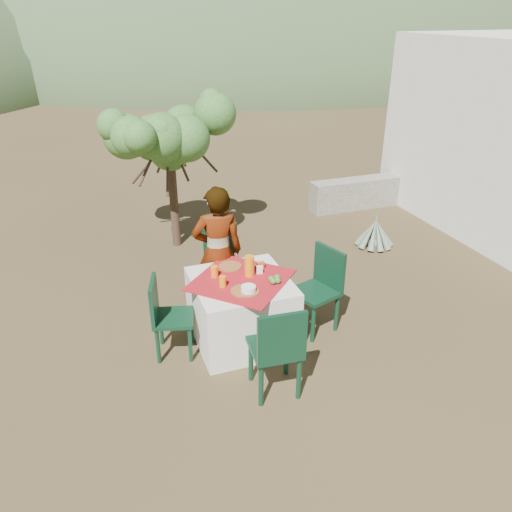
{
  "coord_description": "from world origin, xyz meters",
  "views": [
    {
      "loc": [
        -1.54,
        -4.28,
        3.36
      ],
      "look_at": [
        0.19,
        0.56,
        0.8
      ],
      "focal_mm": 35.0,
      "sensor_mm": 36.0,
      "label": 1
    }
  ],
  "objects_px": {
    "table": "(241,310)",
    "juice_pitcher": "(249,266)",
    "chair_far": "(222,257)",
    "chair_right": "(321,285)",
    "chair_near": "(278,348)",
    "person": "(218,252)",
    "chair_left": "(166,314)",
    "shrub_tree": "(173,143)",
    "agave": "(375,234)"
  },
  "relations": [
    {
      "from": "chair_right",
      "to": "juice_pitcher",
      "type": "bearing_deg",
      "value": -116.57
    },
    {
      "from": "table",
      "to": "person",
      "type": "height_order",
      "value": "person"
    },
    {
      "from": "table",
      "to": "chair_near",
      "type": "xyz_separation_m",
      "value": [
        0.03,
        -0.99,
        0.17
      ]
    },
    {
      "from": "shrub_tree",
      "to": "agave",
      "type": "distance_m",
      "value": 3.37
    },
    {
      "from": "chair_near",
      "to": "chair_right",
      "type": "distance_m",
      "value": 1.28
    },
    {
      "from": "chair_right",
      "to": "agave",
      "type": "distance_m",
      "value": 2.5
    },
    {
      "from": "person",
      "to": "table",
      "type": "bearing_deg",
      "value": 105.12
    },
    {
      "from": "table",
      "to": "juice_pitcher",
      "type": "bearing_deg",
      "value": 26.65
    },
    {
      "from": "chair_far",
      "to": "table",
      "type": "bearing_deg",
      "value": -84.59
    },
    {
      "from": "chair_left",
      "to": "chair_right",
      "type": "xyz_separation_m",
      "value": [
        1.75,
        -0.08,
        0.05
      ]
    },
    {
      "from": "chair_near",
      "to": "chair_right",
      "type": "bearing_deg",
      "value": -129.95
    },
    {
      "from": "person",
      "to": "agave",
      "type": "xyz_separation_m",
      "value": [
        2.8,
        1.0,
        -0.6
      ]
    },
    {
      "from": "chair_far",
      "to": "person",
      "type": "xyz_separation_m",
      "value": [
        -0.15,
        -0.41,
        0.28
      ]
    },
    {
      "from": "chair_near",
      "to": "chair_right",
      "type": "height_order",
      "value": "chair_near"
    },
    {
      "from": "table",
      "to": "chair_left",
      "type": "relative_size",
      "value": 1.46
    },
    {
      "from": "shrub_tree",
      "to": "table",
      "type": "bearing_deg",
      "value": -87.54
    },
    {
      "from": "chair_left",
      "to": "person",
      "type": "relative_size",
      "value": 0.55
    },
    {
      "from": "person",
      "to": "shrub_tree",
      "type": "bearing_deg",
      "value": -80.63
    },
    {
      "from": "chair_near",
      "to": "shrub_tree",
      "type": "height_order",
      "value": "shrub_tree"
    },
    {
      "from": "chair_left",
      "to": "shrub_tree",
      "type": "height_order",
      "value": "shrub_tree"
    },
    {
      "from": "shrub_tree",
      "to": "agave",
      "type": "height_order",
      "value": "shrub_tree"
    },
    {
      "from": "table",
      "to": "chair_left",
      "type": "bearing_deg",
      "value": 178.91
    },
    {
      "from": "person",
      "to": "shrub_tree",
      "type": "height_order",
      "value": "shrub_tree"
    },
    {
      "from": "chair_far",
      "to": "person",
      "type": "height_order",
      "value": "person"
    },
    {
      "from": "chair_right",
      "to": "agave",
      "type": "height_order",
      "value": "chair_right"
    },
    {
      "from": "chair_far",
      "to": "person",
      "type": "distance_m",
      "value": 0.52
    },
    {
      "from": "chair_near",
      "to": "person",
      "type": "height_order",
      "value": "person"
    },
    {
      "from": "juice_pitcher",
      "to": "agave",
      "type": "bearing_deg",
      "value": 31.06
    },
    {
      "from": "shrub_tree",
      "to": "chair_far",
      "type": "bearing_deg",
      "value": -83.6
    },
    {
      "from": "shrub_tree",
      "to": "chair_right",
      "type": "bearing_deg",
      "value": -69.93
    },
    {
      "from": "chair_right",
      "to": "chair_near",
      "type": "bearing_deg",
      "value": -61.97
    },
    {
      "from": "table",
      "to": "person",
      "type": "xyz_separation_m",
      "value": [
        -0.08,
        0.63,
        0.43
      ]
    },
    {
      "from": "chair_far",
      "to": "juice_pitcher",
      "type": "relative_size",
      "value": 4.1
    },
    {
      "from": "shrub_tree",
      "to": "agave",
      "type": "xyz_separation_m",
      "value": [
        2.84,
        -1.16,
        -1.39
      ]
    },
    {
      "from": "table",
      "to": "chair_left",
      "type": "distance_m",
      "value": 0.83
    },
    {
      "from": "table",
      "to": "chair_left",
      "type": "xyz_separation_m",
      "value": [
        -0.83,
        0.02,
        0.12
      ]
    },
    {
      "from": "chair_near",
      "to": "table",
      "type": "bearing_deg",
      "value": -83.97
    },
    {
      "from": "chair_left",
      "to": "juice_pitcher",
      "type": "relative_size",
      "value": 3.89
    },
    {
      "from": "table",
      "to": "chair_far",
      "type": "bearing_deg",
      "value": 85.78
    },
    {
      "from": "chair_left",
      "to": "juice_pitcher",
      "type": "height_order",
      "value": "juice_pitcher"
    },
    {
      "from": "chair_near",
      "to": "chair_left",
      "type": "bearing_deg",
      "value": -45.19
    },
    {
      "from": "chair_far",
      "to": "chair_right",
      "type": "xyz_separation_m",
      "value": [
        0.85,
        -1.11,
        0.02
      ]
    },
    {
      "from": "table",
      "to": "person",
      "type": "relative_size",
      "value": 0.81
    },
    {
      "from": "chair_far",
      "to": "chair_right",
      "type": "relative_size",
      "value": 0.96
    },
    {
      "from": "agave",
      "to": "person",
      "type": "bearing_deg",
      "value": -160.43
    },
    {
      "from": "chair_right",
      "to": "shrub_tree",
      "type": "distance_m",
      "value": 3.23
    },
    {
      "from": "chair_near",
      "to": "juice_pitcher",
      "type": "distance_m",
      "value": 1.1
    },
    {
      "from": "chair_right",
      "to": "person",
      "type": "distance_m",
      "value": 1.25
    },
    {
      "from": "chair_right",
      "to": "agave",
      "type": "bearing_deg",
      "value": 115.68
    },
    {
      "from": "chair_far",
      "to": "chair_left",
      "type": "xyz_separation_m",
      "value": [
        -0.9,
        -1.02,
        -0.03
      ]
    }
  ]
}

